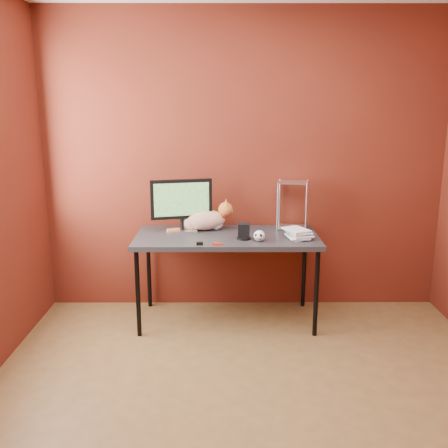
{
  "coord_description": "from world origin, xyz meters",
  "views": [
    {
      "loc": [
        -0.19,
        -2.6,
        1.8
      ],
      "look_at": [
        -0.17,
        1.15,
        0.9
      ],
      "focal_mm": 40.0,
      "sensor_mm": 36.0,
      "label": 1
    }
  ],
  "objects_px": {
    "desk": "(227,241)",
    "speaker": "(244,232)",
    "skull_mug": "(259,236)",
    "cat": "(204,219)",
    "monitor": "(181,203)",
    "book_stack": "(291,185)"
  },
  "relations": [
    {
      "from": "desk",
      "to": "speaker",
      "type": "relative_size",
      "value": 11.65
    },
    {
      "from": "skull_mug",
      "to": "cat",
      "type": "bearing_deg",
      "value": 156.17
    },
    {
      "from": "monitor",
      "to": "speaker",
      "type": "height_order",
      "value": "monitor"
    },
    {
      "from": "cat",
      "to": "speaker",
      "type": "bearing_deg",
      "value": -44.85
    },
    {
      "from": "speaker",
      "to": "desk",
      "type": "bearing_deg",
      "value": 138.6
    },
    {
      "from": "monitor",
      "to": "book_stack",
      "type": "xyz_separation_m",
      "value": [
        0.88,
        -0.22,
        0.18
      ]
    },
    {
      "from": "cat",
      "to": "speaker",
      "type": "distance_m",
      "value": 0.45
    },
    {
      "from": "speaker",
      "to": "monitor",
      "type": "bearing_deg",
      "value": 156.41
    },
    {
      "from": "cat",
      "to": "book_stack",
      "type": "height_order",
      "value": "book_stack"
    },
    {
      "from": "desk",
      "to": "book_stack",
      "type": "xyz_separation_m",
      "value": [
        0.5,
        -0.1,
        0.48
      ]
    },
    {
      "from": "skull_mug",
      "to": "book_stack",
      "type": "xyz_separation_m",
      "value": [
        0.25,
        0.08,
        0.39
      ]
    },
    {
      "from": "monitor",
      "to": "speaker",
      "type": "bearing_deg",
      "value": -37.9
    },
    {
      "from": "desk",
      "to": "monitor",
      "type": "relative_size",
      "value": 2.95
    },
    {
      "from": "desk",
      "to": "monitor",
      "type": "height_order",
      "value": "monitor"
    },
    {
      "from": "speaker",
      "to": "cat",
      "type": "bearing_deg",
      "value": 138.69
    },
    {
      "from": "desk",
      "to": "book_stack",
      "type": "bearing_deg",
      "value": -11.77
    },
    {
      "from": "desk",
      "to": "speaker",
      "type": "xyz_separation_m",
      "value": [
        0.13,
        -0.12,
        0.11
      ]
    },
    {
      "from": "monitor",
      "to": "book_stack",
      "type": "relative_size",
      "value": 0.59
    },
    {
      "from": "speaker",
      "to": "book_stack",
      "type": "bearing_deg",
      "value": 4.64
    },
    {
      "from": "monitor",
      "to": "speaker",
      "type": "distance_m",
      "value": 0.6
    },
    {
      "from": "monitor",
      "to": "skull_mug",
      "type": "height_order",
      "value": "monitor"
    },
    {
      "from": "desk",
      "to": "cat",
      "type": "bearing_deg",
      "value": 137.21
    }
  ]
}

